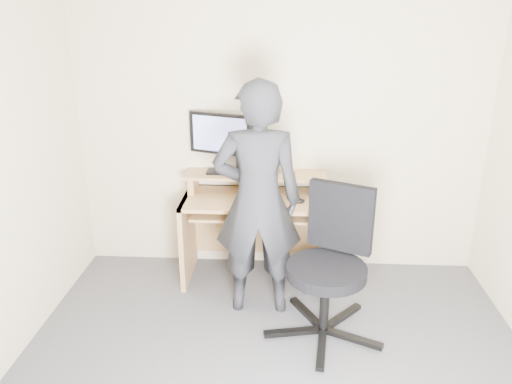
# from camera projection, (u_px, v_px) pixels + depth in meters

# --- Properties ---
(back_wall) EXTENTS (3.50, 0.02, 2.50)m
(back_wall) POSITION_uv_depth(u_px,v_px,m) (280.00, 131.00, 4.25)
(back_wall) COLOR beige
(back_wall) RESTS_ON ground
(desk) EXTENTS (1.20, 0.60, 0.91)m
(desk) POSITION_uv_depth(u_px,v_px,m) (255.00, 216.00, 4.30)
(desk) COLOR tan
(desk) RESTS_ON ground
(monitor) EXTENTS (0.53, 0.21, 0.51)m
(monitor) POSITION_uv_depth(u_px,v_px,m) (220.00, 138.00, 4.15)
(monitor) COLOR black
(monitor) RESTS_ON desk
(external_drive) EXTENTS (0.11, 0.15, 0.20)m
(external_drive) POSITION_uv_depth(u_px,v_px,m) (242.00, 162.00, 4.23)
(external_drive) COLOR black
(external_drive) RESTS_ON desk
(travel_mug) EXTENTS (0.09, 0.09, 0.18)m
(travel_mug) POSITION_uv_depth(u_px,v_px,m) (276.00, 163.00, 4.22)
(travel_mug) COLOR silver
(travel_mug) RESTS_ON desk
(smartphone) EXTENTS (0.10, 0.14, 0.01)m
(smartphone) POSITION_uv_depth(u_px,v_px,m) (290.00, 174.00, 4.20)
(smartphone) COLOR black
(smartphone) RESTS_ON desk
(charger) EXTENTS (0.05, 0.05, 0.03)m
(charger) POSITION_uv_depth(u_px,v_px,m) (236.00, 175.00, 4.15)
(charger) COLOR black
(charger) RESTS_ON desk
(headphones) EXTENTS (0.20, 0.20, 0.06)m
(headphones) POSITION_uv_depth(u_px,v_px,m) (225.00, 169.00, 4.33)
(headphones) COLOR silver
(headphones) RESTS_ON desk
(keyboard) EXTENTS (0.49, 0.26, 0.03)m
(keyboard) POSITION_uv_depth(u_px,v_px,m) (256.00, 211.00, 4.10)
(keyboard) COLOR black
(keyboard) RESTS_ON desk
(mouse) EXTENTS (0.11, 0.08, 0.04)m
(mouse) POSITION_uv_depth(u_px,v_px,m) (299.00, 201.00, 4.04)
(mouse) COLOR black
(mouse) RESTS_ON desk
(office_chair) EXTENTS (0.84, 0.83, 1.06)m
(office_chair) POSITION_uv_depth(u_px,v_px,m) (331.00, 259.00, 3.50)
(office_chair) COLOR black
(office_chair) RESTS_ON ground
(person) EXTENTS (0.68, 0.46, 1.80)m
(person) POSITION_uv_depth(u_px,v_px,m) (258.00, 201.00, 3.67)
(person) COLOR black
(person) RESTS_ON ground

